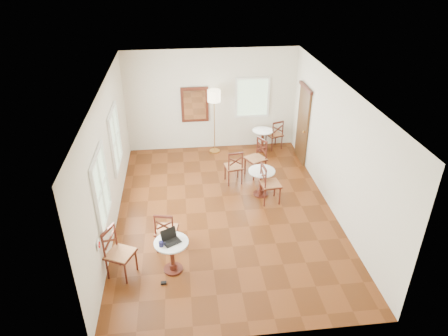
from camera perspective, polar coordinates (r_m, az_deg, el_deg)
The scene contains 17 objects.
ground at distance 9.67m, azimuth 0.20°, elevation -6.05°, with size 7.00×7.00×0.00m, color #632E11.
room_shell at distance 8.96m, azimuth -0.37°, elevation 4.87°, with size 5.02×7.02×3.01m.
cafe_table_near at distance 7.92m, azimuth -7.27°, elevation -11.65°, with size 0.65×0.65×0.68m.
cafe_table_mid at distance 10.09m, azimuth 5.24°, elevation -1.65°, with size 0.65×0.65×0.69m.
cafe_table_back at distance 12.33m, azimuth 5.41°, elevation 4.21°, with size 0.62×0.62×0.66m.
chair_near_a at distance 8.40m, azimuth -8.07°, elevation -8.61°, with size 0.51×0.51×0.93m.
chair_near_b at distance 7.96m, azimuth -14.45°, elevation -11.42°, with size 0.63×0.63×1.03m.
chair_mid_a at distance 10.55m, azimuth 1.37°, elevation 0.19°, with size 0.50×0.50×0.94m.
chair_mid_b at distance 9.82m, azimuth 6.33°, elevation -2.18°, with size 0.51×0.51×1.00m.
chair_back_a at distance 12.46m, azimuth 7.09°, elevation 4.68°, with size 0.55×0.55×0.93m.
chair_back_b at distance 10.91m, azimuth 4.55°, elevation 1.40°, with size 0.64×0.64×1.03m.
floor_lamp at distance 11.73m, azimuth -1.39°, elevation 9.45°, with size 0.37×0.37×1.92m.
laptop at distance 7.75m, azimuth -7.50°, elevation -9.71°, with size 0.40×0.38×0.22m.
mouse at distance 7.89m, azimuth -8.11°, elevation -9.33°, with size 0.09×0.06×0.03m, color black.
navy_mug at distance 7.66m, azimuth -8.76°, elevation -10.44°, with size 0.12×0.08×0.10m.
water_glass at distance 7.83m, azimuth -8.34°, elevation -9.38°, with size 0.06×0.06×0.10m, color white.
power_adapter at distance 7.94m, azimuth -8.43°, elevation -15.59°, with size 0.11×0.06×0.04m, color black.
Camera 1 is at (-0.92, -7.86, 5.56)m, focal length 32.74 mm.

